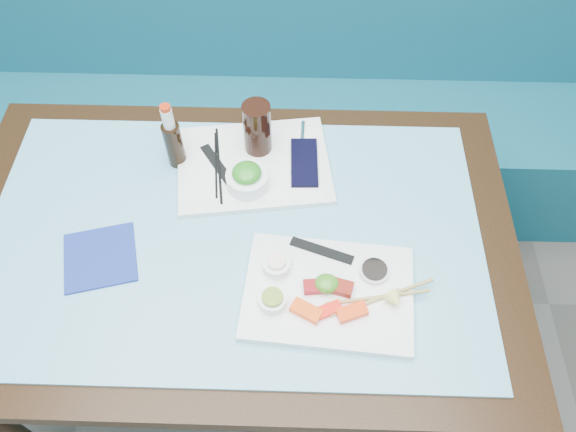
{
  "coord_description": "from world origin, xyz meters",
  "views": [
    {
      "loc": [
        0.16,
        0.7,
        1.91
      ],
      "look_at": [
        0.13,
        1.48,
        0.8
      ],
      "focal_mm": 35.0,
      "sensor_mm": 36.0,
      "label": 1
    }
  ],
  "objects_px": {
    "dining_table": "(236,254)",
    "serving_tray": "(254,165)",
    "cola_bottle_body": "(174,145)",
    "sashimi_plate": "(328,293)",
    "booth_bench": "(259,108)",
    "seaweed_bowl": "(247,180)",
    "cola_glass": "(257,128)",
    "blue_napkin": "(100,257)"
  },
  "relations": [
    {
      "from": "cola_bottle_body",
      "to": "blue_napkin",
      "type": "bearing_deg",
      "value": -115.19
    },
    {
      "from": "cola_bottle_body",
      "to": "sashimi_plate",
      "type": "bearing_deg",
      "value": -44.17
    },
    {
      "from": "sashimi_plate",
      "to": "cola_bottle_body",
      "type": "bearing_deg",
      "value": 140.64
    },
    {
      "from": "dining_table",
      "to": "sashimi_plate",
      "type": "distance_m",
      "value": 0.3
    },
    {
      "from": "cola_glass",
      "to": "cola_bottle_body",
      "type": "height_order",
      "value": "cola_glass"
    },
    {
      "from": "seaweed_bowl",
      "to": "cola_bottle_body",
      "type": "distance_m",
      "value": 0.22
    },
    {
      "from": "seaweed_bowl",
      "to": "cola_bottle_body",
      "type": "bearing_deg",
      "value": 156.1
    },
    {
      "from": "cola_glass",
      "to": "blue_napkin",
      "type": "bearing_deg",
      "value": -135.75
    },
    {
      "from": "sashimi_plate",
      "to": "seaweed_bowl",
      "type": "bearing_deg",
      "value": 128.95
    },
    {
      "from": "sashimi_plate",
      "to": "cola_glass",
      "type": "xyz_separation_m",
      "value": [
        -0.18,
        0.43,
        0.08
      ]
    },
    {
      "from": "cola_bottle_body",
      "to": "blue_napkin",
      "type": "distance_m",
      "value": 0.34
    },
    {
      "from": "booth_bench",
      "to": "seaweed_bowl",
      "type": "height_order",
      "value": "booth_bench"
    },
    {
      "from": "serving_tray",
      "to": "seaweed_bowl",
      "type": "distance_m",
      "value": 0.08
    },
    {
      "from": "cola_bottle_body",
      "to": "cola_glass",
      "type": "bearing_deg",
      "value": 11.5
    },
    {
      "from": "dining_table",
      "to": "booth_bench",
      "type": "bearing_deg",
      "value": 90.0
    },
    {
      "from": "dining_table",
      "to": "cola_glass",
      "type": "bearing_deg",
      "value": 80.16
    },
    {
      "from": "cola_bottle_body",
      "to": "blue_napkin",
      "type": "relative_size",
      "value": 0.81
    },
    {
      "from": "serving_tray",
      "to": "blue_napkin",
      "type": "height_order",
      "value": "serving_tray"
    },
    {
      "from": "dining_table",
      "to": "blue_napkin",
      "type": "distance_m",
      "value": 0.33
    },
    {
      "from": "booth_bench",
      "to": "seaweed_bowl",
      "type": "distance_m",
      "value": 0.81
    },
    {
      "from": "seaweed_bowl",
      "to": "cola_glass",
      "type": "xyz_separation_m",
      "value": [
        0.02,
        0.13,
        0.05
      ]
    },
    {
      "from": "seaweed_bowl",
      "to": "blue_napkin",
      "type": "xyz_separation_m",
      "value": [
        -0.34,
        -0.22,
        -0.03
      ]
    },
    {
      "from": "sashimi_plate",
      "to": "cola_bottle_body",
      "type": "height_order",
      "value": "cola_bottle_body"
    },
    {
      "from": "cola_glass",
      "to": "blue_napkin",
      "type": "relative_size",
      "value": 0.91
    },
    {
      "from": "blue_napkin",
      "to": "cola_glass",
      "type": "bearing_deg",
      "value": 44.25
    },
    {
      "from": "booth_bench",
      "to": "dining_table",
      "type": "xyz_separation_m",
      "value": [
        0.0,
        -0.84,
        0.29
      ]
    },
    {
      "from": "cola_bottle_body",
      "to": "dining_table",
      "type": "bearing_deg",
      "value": -54.16
    },
    {
      "from": "serving_tray",
      "to": "dining_table",
      "type": "bearing_deg",
      "value": -107.66
    },
    {
      "from": "booth_bench",
      "to": "sashimi_plate",
      "type": "xyz_separation_m",
      "value": [
        0.23,
        -1.0,
        0.39
      ]
    },
    {
      "from": "sashimi_plate",
      "to": "blue_napkin",
      "type": "xyz_separation_m",
      "value": [
        -0.54,
        0.08,
        -0.01
      ]
    },
    {
      "from": "serving_tray",
      "to": "seaweed_bowl",
      "type": "bearing_deg",
      "value": -105.53
    },
    {
      "from": "booth_bench",
      "to": "dining_table",
      "type": "bearing_deg",
      "value": -90.0
    },
    {
      "from": "sashimi_plate",
      "to": "cola_bottle_body",
      "type": "xyz_separation_m",
      "value": [
        -0.4,
        0.39,
        0.06
      ]
    },
    {
      "from": "booth_bench",
      "to": "dining_table",
      "type": "relative_size",
      "value": 2.14
    },
    {
      "from": "dining_table",
      "to": "serving_tray",
      "type": "bearing_deg",
      "value": 80.27
    },
    {
      "from": "seaweed_bowl",
      "to": "cola_bottle_body",
      "type": "relative_size",
      "value": 0.8
    },
    {
      "from": "dining_table",
      "to": "cola_bottle_body",
      "type": "height_order",
      "value": "cola_bottle_body"
    },
    {
      "from": "dining_table",
      "to": "sashimi_plate",
      "type": "height_order",
      "value": "sashimi_plate"
    },
    {
      "from": "cola_glass",
      "to": "blue_napkin",
      "type": "xyz_separation_m",
      "value": [
        -0.36,
        -0.35,
        -0.09
      ]
    },
    {
      "from": "cola_bottle_body",
      "to": "booth_bench",
      "type": "bearing_deg",
      "value": 74.64
    },
    {
      "from": "cola_glass",
      "to": "cola_bottle_body",
      "type": "relative_size",
      "value": 1.12
    },
    {
      "from": "sashimi_plate",
      "to": "cola_glass",
      "type": "relative_size",
      "value": 2.5
    }
  ]
}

